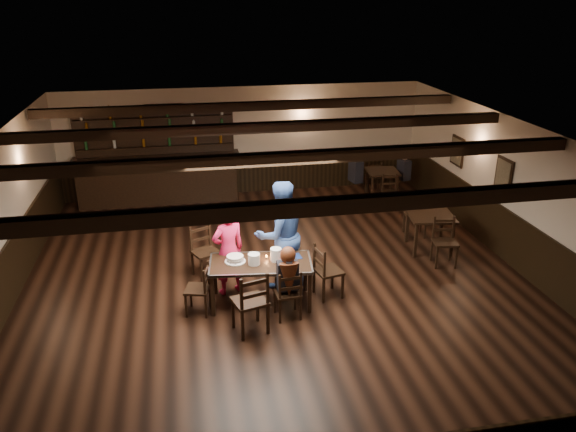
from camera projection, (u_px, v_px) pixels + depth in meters
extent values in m
plane|color=black|center=(278.00, 283.00, 10.05)|extent=(10.00, 10.00, 0.00)
cube|color=beige|center=(243.00, 141.00, 14.09)|extent=(9.00, 0.02, 2.70)
cube|color=beige|center=(374.00, 416.00, 4.99)|extent=(9.00, 0.02, 2.70)
cube|color=beige|center=(518.00, 196.00, 10.33)|extent=(0.02, 10.00, 2.70)
cube|color=silver|center=(277.00, 135.00, 9.03)|extent=(9.00, 10.00, 0.02)
cube|color=black|center=(245.00, 173.00, 14.38)|extent=(9.00, 0.04, 1.00)
cube|color=black|center=(6.00, 281.00, 9.08)|extent=(0.04, 10.00, 1.00)
cube|color=black|center=(510.00, 238.00, 10.64)|extent=(0.04, 10.00, 1.00)
cube|color=black|center=(165.00, 124.00, 13.55)|extent=(0.90, 0.03, 1.00)
cube|color=black|center=(165.00, 125.00, 13.53)|extent=(0.80, 0.02, 0.90)
cube|color=black|center=(504.00, 175.00, 10.68)|extent=(0.03, 0.55, 0.65)
cube|color=#72664C|center=(503.00, 175.00, 10.68)|extent=(0.02, 0.45, 0.55)
cube|color=black|center=(457.00, 151.00, 12.43)|extent=(0.03, 0.55, 0.65)
cube|color=#72664C|center=(457.00, 151.00, 12.43)|extent=(0.02, 0.45, 0.55)
cube|color=black|center=(322.00, 206.00, 6.34)|extent=(8.90, 0.18, 0.18)
cube|color=black|center=(289.00, 158.00, 8.16)|extent=(8.90, 0.18, 0.18)
cube|color=black|center=(268.00, 127.00, 9.98)|extent=(8.90, 0.18, 0.18)
cube|color=black|center=(253.00, 106.00, 11.80)|extent=(8.90, 0.18, 0.18)
cube|color=black|center=(213.00, 296.00, 8.90)|extent=(0.07, 0.07, 0.71)
cube|color=black|center=(215.00, 275.00, 9.56)|extent=(0.07, 0.07, 0.71)
cube|color=black|center=(310.00, 293.00, 9.00)|extent=(0.07, 0.07, 0.71)
cube|color=black|center=(305.00, 272.00, 9.66)|extent=(0.07, 0.07, 0.71)
cube|color=black|center=(260.00, 264.00, 9.14)|extent=(1.76, 1.03, 0.04)
cube|color=#A5A8AD|center=(260.00, 253.00, 9.51)|extent=(1.66, 0.23, 0.05)
cube|color=#A5A8AD|center=(261.00, 275.00, 8.77)|extent=(1.66, 0.23, 0.05)
cube|color=#A5A8AD|center=(310.00, 262.00, 9.19)|extent=(0.13, 0.83, 0.05)
cube|color=#A5A8AD|center=(210.00, 265.00, 9.09)|extent=(0.13, 0.83, 0.05)
cube|color=black|center=(258.00, 307.00, 8.79)|extent=(0.05, 0.05, 0.49)
cube|color=black|center=(268.00, 320.00, 8.47)|extent=(0.05, 0.05, 0.49)
cube|color=black|center=(233.00, 314.00, 8.62)|extent=(0.05, 0.05, 0.49)
cube|color=black|center=(243.00, 326.00, 8.30)|extent=(0.05, 0.05, 0.49)
cube|color=black|center=(250.00, 301.00, 8.44)|extent=(0.59, 0.57, 0.05)
cube|color=black|center=(255.00, 292.00, 8.19)|extent=(0.48, 0.17, 0.52)
cube|color=black|center=(255.00, 295.00, 8.21)|extent=(0.41, 0.14, 0.06)
cube|color=black|center=(254.00, 283.00, 8.13)|extent=(0.41, 0.14, 0.06)
cube|color=black|center=(295.00, 299.00, 9.13)|extent=(0.04, 0.04, 0.41)
cube|color=black|center=(301.00, 309.00, 8.84)|extent=(0.04, 0.04, 0.41)
cube|color=black|center=(275.00, 302.00, 9.04)|extent=(0.04, 0.04, 0.41)
cube|color=black|center=(280.00, 312.00, 8.76)|extent=(0.04, 0.04, 0.41)
cube|color=black|center=(288.00, 293.00, 8.86)|extent=(0.43, 0.41, 0.04)
cube|color=black|center=(290.00, 286.00, 8.64)|extent=(0.40, 0.07, 0.42)
cube|color=black|center=(290.00, 288.00, 8.65)|extent=(0.34, 0.05, 0.05)
cube|color=black|center=(290.00, 279.00, 8.59)|extent=(0.34, 0.05, 0.05)
cube|color=black|center=(191.00, 295.00, 9.23)|extent=(0.04, 0.04, 0.40)
cube|color=black|center=(210.00, 296.00, 9.21)|extent=(0.04, 0.04, 0.40)
cube|color=black|center=(186.00, 306.00, 8.91)|extent=(0.04, 0.04, 0.40)
cube|color=black|center=(206.00, 307.00, 8.89)|extent=(0.04, 0.04, 0.40)
cube|color=black|center=(197.00, 289.00, 8.98)|extent=(0.47, 0.48, 0.04)
cube|color=black|center=(207.00, 278.00, 8.89)|extent=(0.13, 0.39, 0.42)
cube|color=black|center=(207.00, 280.00, 8.90)|extent=(0.11, 0.33, 0.05)
cube|color=black|center=(206.00, 271.00, 8.84)|extent=(0.11, 0.33, 0.05)
cube|color=black|center=(343.00, 287.00, 9.45)|extent=(0.04, 0.04, 0.45)
cube|color=black|center=(324.00, 291.00, 9.32)|extent=(0.04, 0.04, 0.45)
cube|color=black|center=(332.00, 277.00, 9.77)|extent=(0.04, 0.04, 0.45)
cube|color=black|center=(314.00, 281.00, 9.64)|extent=(0.04, 0.04, 0.45)
cube|color=black|center=(328.00, 271.00, 9.46)|extent=(0.50, 0.52, 0.04)
cube|color=black|center=(319.00, 260.00, 9.30)|extent=(0.13, 0.44, 0.47)
cube|color=black|center=(319.00, 263.00, 9.32)|extent=(0.11, 0.37, 0.05)
cube|color=black|center=(319.00, 253.00, 9.25)|extent=(0.11, 0.37, 0.05)
cube|color=black|center=(202.00, 271.00, 9.98)|extent=(0.05, 0.05, 0.45)
cube|color=black|center=(193.00, 264.00, 10.25)|extent=(0.05, 0.05, 0.45)
cube|color=black|center=(220.00, 265.00, 10.18)|extent=(0.05, 0.05, 0.45)
cube|color=black|center=(211.00, 258.00, 10.45)|extent=(0.05, 0.05, 0.45)
cube|color=black|center=(206.00, 252.00, 10.12)|extent=(0.58, 0.57, 0.04)
cube|color=black|center=(200.00, 237.00, 10.17)|extent=(0.42, 0.22, 0.48)
cube|color=black|center=(200.00, 239.00, 10.18)|extent=(0.36, 0.18, 0.05)
cube|color=black|center=(200.00, 230.00, 10.11)|extent=(0.36, 0.18, 0.05)
imported|color=#FF1B42|center=(228.00, 250.00, 9.46)|extent=(0.67, 0.56, 1.59)
imported|color=#2B5288|center=(280.00, 235.00, 9.63)|extent=(1.10, 0.96, 1.93)
cube|color=black|center=(286.00, 284.00, 8.93)|extent=(0.31, 0.31, 0.13)
cube|color=black|center=(288.00, 275.00, 8.74)|extent=(0.33, 0.19, 0.46)
cylinder|color=black|center=(288.00, 263.00, 8.66)|extent=(0.10, 0.33, 0.33)
sphere|color=#D8A384|center=(288.00, 255.00, 8.61)|extent=(0.20, 0.20, 0.20)
sphere|color=#3C190D|center=(288.00, 255.00, 8.58)|extent=(0.25, 0.25, 0.25)
cone|color=#3C190D|center=(289.00, 280.00, 8.63)|extent=(0.19, 0.19, 0.58)
cylinder|color=white|center=(235.00, 261.00, 9.15)|extent=(0.34, 0.34, 0.01)
cylinder|color=white|center=(235.00, 258.00, 9.13)|extent=(0.27, 0.27, 0.09)
cylinder|color=silver|center=(235.00, 259.00, 9.14)|extent=(0.29, 0.29, 0.05)
cylinder|color=white|center=(254.00, 259.00, 9.04)|extent=(0.19, 0.19, 0.18)
cylinder|color=white|center=(276.00, 254.00, 9.15)|extent=(0.18, 0.18, 0.22)
cylinder|color=#A5A8AD|center=(266.00, 258.00, 9.25)|extent=(0.05, 0.05, 0.03)
sphere|color=orange|center=(266.00, 256.00, 9.24)|extent=(0.03, 0.03, 0.03)
cylinder|color=silver|center=(285.00, 261.00, 9.07)|extent=(0.04, 0.04, 0.09)
cylinder|color=#A5A8AD|center=(285.00, 261.00, 9.08)|extent=(0.04, 0.04, 0.10)
cylinder|color=silver|center=(276.00, 255.00, 9.26)|extent=(0.07, 0.07, 0.10)
cube|color=maroon|center=(290.00, 265.00, 9.05)|extent=(0.30, 0.24, 0.00)
cube|color=#0F1F4E|center=(291.00, 257.00, 9.32)|extent=(0.34, 0.25, 0.00)
cube|color=black|center=(159.00, 180.00, 13.70)|extent=(3.78, 0.60, 1.10)
cube|color=black|center=(157.00, 158.00, 13.48)|extent=(3.98, 0.70, 0.05)
cube|color=black|center=(157.00, 156.00, 13.74)|extent=(3.78, 0.10, 2.20)
cube|color=black|center=(156.00, 147.00, 13.55)|extent=(3.68, 0.22, 0.03)
cube|color=black|center=(155.00, 132.00, 13.42)|extent=(3.68, 0.22, 0.03)
cube|color=black|center=(153.00, 118.00, 13.29)|extent=(3.68, 0.22, 0.03)
cube|color=black|center=(431.00, 216.00, 11.08)|extent=(0.99, 0.99, 0.04)
cube|color=black|center=(416.00, 241.00, 10.88)|extent=(0.05, 0.05, 0.71)
cube|color=black|center=(407.00, 226.00, 11.54)|extent=(0.05, 0.05, 0.71)
cube|color=black|center=(452.00, 240.00, 10.90)|extent=(0.05, 0.05, 0.71)
cube|color=black|center=(441.00, 226.00, 11.56)|extent=(0.05, 0.05, 0.71)
cube|color=black|center=(382.00, 171.00, 13.78)|extent=(0.83, 0.83, 0.04)
cube|color=black|center=(372.00, 190.00, 13.61)|extent=(0.05, 0.05, 0.71)
cube|color=black|center=(366.00, 182.00, 14.18)|extent=(0.05, 0.05, 0.71)
cube|color=black|center=(397.00, 190.00, 13.65)|extent=(0.05, 0.05, 0.71)
cube|color=black|center=(391.00, 181.00, 14.23)|extent=(0.05, 0.05, 0.71)
cube|color=black|center=(356.00, 171.00, 13.77)|extent=(0.30, 0.41, 0.54)
sphere|color=#D8A384|center=(356.00, 157.00, 13.64)|extent=(0.21, 0.21, 0.21)
sphere|color=black|center=(356.00, 156.00, 13.62)|extent=(0.22, 0.22, 0.22)
cube|color=black|center=(404.00, 169.00, 13.96)|extent=(0.27, 0.38, 0.50)
sphere|color=#D8A384|center=(405.00, 156.00, 13.83)|extent=(0.19, 0.19, 0.19)
sphere|color=black|center=(405.00, 155.00, 13.82)|extent=(0.20, 0.20, 0.20)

